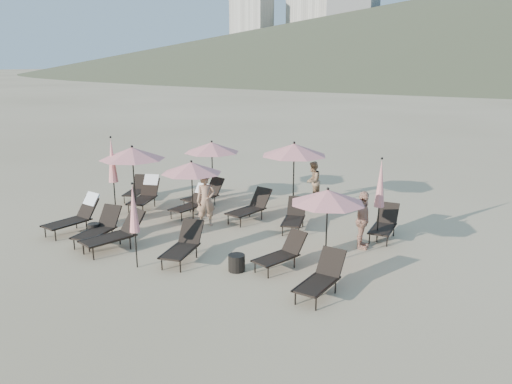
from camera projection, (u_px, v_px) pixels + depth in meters
The scene contains 28 objects.
ground at pixel (193, 260), 13.41m from camera, with size 800.00×800.00×0.00m, color #D6BA8C.
hotel_skyline at pixel (326, 29), 282.28m from camera, with size 109.00×82.00×55.00m.
lounger_0 at pixel (76, 215), 15.59m from camera, with size 0.93×1.87×1.12m.
lounger_1 at pixel (99, 227), 14.67m from camera, with size 0.80×1.73×0.96m.
lounger_2 at pixel (116, 233), 14.08m from camera, with size 1.21×1.94×1.05m.
lounger_3 at pixel (183, 245), 13.30m from camera, with size 0.92×1.73×0.95m.
lounger_4 at pixel (282, 253), 12.81m from camera, with size 1.06×1.63×0.87m.
lounger_5 at pixel (321, 277), 11.31m from camera, with size 0.77×1.65×0.92m.
lounger_6 at pixel (146, 193), 18.21m from camera, with size 1.10×1.86×1.10m.
lounger_7 at pixel (192, 201), 17.36m from camera, with size 0.79×1.66×1.00m.
lounger_8 at pixel (205, 194), 18.45m from camera, with size 1.03×1.78×0.96m.
lounger_9 at pixel (250, 207), 16.72m from camera, with size 1.03×1.83×0.99m.
lounger_10 at pixel (294, 216), 15.84m from camera, with size 0.97×1.67×0.91m.
lounger_11 at pixel (384, 224), 15.06m from camera, with size 0.66×1.64×0.93m.
lounger_12 at pixel (136, 189), 19.37m from camera, with size 1.02×1.58×0.85m.
umbrella_open_0 at pixel (132, 153), 17.06m from camera, with size 2.26×2.26×2.43m.
umbrella_open_1 at pixel (191, 168), 16.00m from camera, with size 1.98×1.98×2.13m.
umbrella_open_2 at pixel (328, 197), 12.67m from camera, with size 1.94×1.94×2.09m.
umbrella_open_3 at pixel (212, 147), 18.98m from camera, with size 2.13×2.13×2.30m.
umbrella_open_4 at pixel (294, 150), 17.37m from camera, with size 2.33×2.33×2.51m.
umbrella_closed_0 at pixel (134, 209), 12.55m from camera, with size 0.27×0.27×2.27m.
umbrella_closed_1 at pixel (380, 184), 14.32m from camera, with size 0.30×0.30×2.55m.
umbrella_closed_2 at pixel (112, 161), 16.92m from camera, with size 0.32×0.32×2.77m.
side_table_0 at pixel (94, 231), 15.01m from camera, with size 0.36×0.36×0.47m, color black.
side_table_1 at pixel (237, 263), 12.67m from camera, with size 0.43×0.43×0.43m, color black.
beachgoer_a at pixel (206, 200), 16.06m from camera, with size 0.62×0.41×1.70m, color #A77A5A.
beachgoer_b at pixel (313, 181), 19.09m from camera, with size 0.74×0.58×1.53m, color #A87E57.
beachgoer_c at pixel (362, 220), 14.09m from camera, with size 0.98×0.41×1.68m, color tan.
Camera 1 is at (7.25, -10.36, 5.13)m, focal length 35.00 mm.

